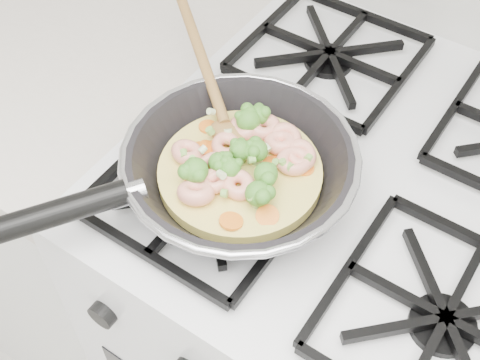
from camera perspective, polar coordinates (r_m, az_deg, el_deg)
The scene contains 3 objects.
stove at distance 1.18m, azimuth 8.47°, elevation -13.29°, with size 0.60×0.60×0.92m.
counter_left at distance 1.51m, azimuth -19.16°, elevation 2.68°, with size 1.00×0.60×0.90m.
skillet at distance 0.73m, azimuth -0.38°, elevation 1.28°, with size 0.38×0.46×0.09m.
Camera 1 is at (0.14, 1.19, 1.51)m, focal length 47.53 mm.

